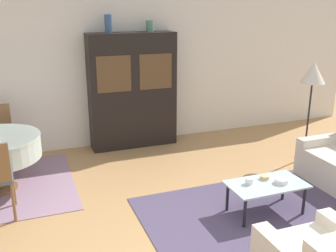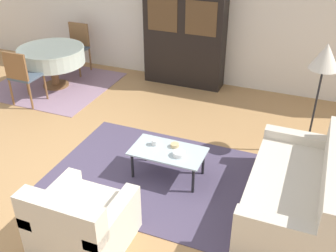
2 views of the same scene
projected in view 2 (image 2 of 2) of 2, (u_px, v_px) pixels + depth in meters
ground_plane at (73, 178)px, 5.07m from camera, size 14.00×14.00×0.00m
wall_back at (175, 8)px, 7.29m from camera, size 10.00×0.06×2.70m
area_rug at (157, 176)px, 5.11m from camera, size 2.69×1.96×0.01m
dining_rug at (55, 84)px, 7.59m from camera, size 2.11×2.00×0.01m
couch at (298, 191)px, 4.39m from camera, size 0.95×1.83×0.84m
armchair at (81, 224)px, 3.95m from camera, size 0.88×0.86×0.81m
coffee_table at (168, 153)px, 4.94m from camera, size 0.94×0.52×0.38m
display_cabinet at (185, 33)px, 7.18m from camera, size 1.49×0.40×1.98m
dining_table at (52, 56)px, 7.23m from camera, size 1.20×1.20×0.75m
dining_chair_near at (22, 74)px, 6.59m from camera, size 0.44×0.44×0.97m
dining_chair_far at (77, 45)px, 7.91m from camera, size 0.44×0.44×0.97m
floor_lamp at (325, 62)px, 4.93m from camera, size 0.38×0.38×1.59m
cup at (155, 142)px, 5.01m from camera, size 0.09×0.09×0.07m
bowl at (179, 154)px, 4.81m from camera, size 0.16×0.16×0.06m
bowl_small at (175, 145)px, 4.98m from camera, size 0.11×0.11×0.05m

